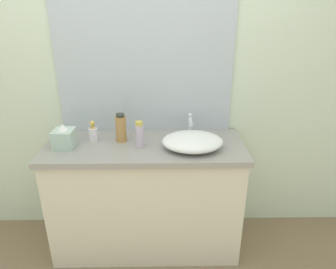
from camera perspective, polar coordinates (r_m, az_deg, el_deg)
bathroom_wall_rear at (r=2.28m, az=-6.03°, el=11.94°), size 6.00×0.06×2.60m
vanity_counter at (r=2.33m, az=-4.01°, el=-11.25°), size 1.36×0.54×0.85m
wall_mirror_panel at (r=2.21m, az=-4.40°, el=15.19°), size 1.24×0.01×1.17m
sink_basin at (r=2.04m, az=4.49°, el=-1.26°), size 0.40×0.32×0.10m
faucet at (r=2.19m, az=4.12°, el=1.91°), size 0.03×0.13×0.17m
soap_dispenser at (r=2.21m, az=-13.55°, el=0.31°), size 0.06×0.06×0.15m
lotion_bottle at (r=2.05m, az=-5.24°, el=-0.04°), size 0.05×0.05×0.18m
perfume_bottle at (r=2.15m, az=-8.62°, el=1.17°), size 0.07×0.07×0.20m
tissue_box at (r=2.16m, az=-18.51°, el=-0.51°), size 0.14×0.14×0.16m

